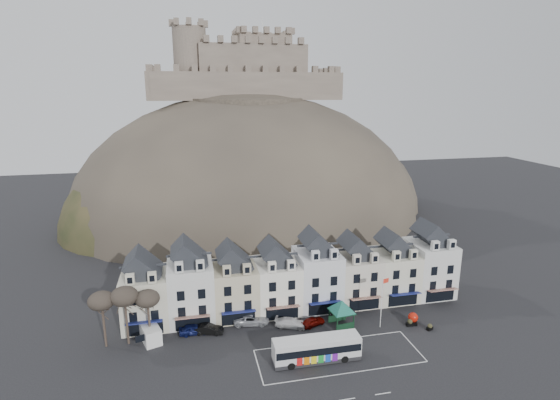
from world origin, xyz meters
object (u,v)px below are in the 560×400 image
at_px(white_van, 150,332).
at_px(bus_shelter, 342,306).
at_px(car_navy, 194,329).
at_px(car_black, 209,329).
at_px(car_white, 291,323).
at_px(red_buoy, 413,318).
at_px(car_charcoal, 342,310).
at_px(bus, 317,348).
at_px(flagpole, 382,299).
at_px(car_maroon, 313,321).
at_px(car_silver, 251,319).

bearing_deg(white_van, bus_shelter, -23.19).
bearing_deg(car_navy, bus_shelter, -98.02).
bearing_deg(car_black, car_white, -80.47).
distance_m(red_buoy, car_navy, 33.04).
distance_m(red_buoy, car_charcoal, 10.87).
relative_size(bus, flagpole, 1.45).
relative_size(white_van, car_navy, 1.27).
distance_m(bus, red_buoy, 18.02).
distance_m(flagpole, car_charcoal, 7.73).
xyz_separation_m(car_black, car_charcoal, (21.23, 1.36, -0.07)).
distance_m(car_navy, car_maroon, 17.74).
bearing_deg(bus_shelter, car_maroon, 160.27).
xyz_separation_m(white_van, car_black, (8.32, -0.34, -0.46)).
bearing_deg(car_white, car_black, 107.34).
bearing_deg(red_buoy, car_silver, 167.37).
bearing_deg(car_silver, car_maroon, -97.46).
height_order(bus, car_white, bus).
bearing_deg(car_maroon, car_silver, 52.19).
bearing_deg(white_van, car_navy, -17.66).
relative_size(white_van, car_charcoal, 1.42).
bearing_deg(bus_shelter, car_silver, 158.60).
xyz_separation_m(flagpole, car_black, (-25.52, 3.73, -3.88)).
xyz_separation_m(bus, red_buoy, (17.11, 5.60, -0.86)).
bearing_deg(bus, car_white, 99.11).
bearing_deg(car_silver, bus, -139.56).
distance_m(car_navy, car_black, 2.11).
bearing_deg(flagpole, bus, -153.70).
relative_size(bus_shelter, car_navy, 1.50).
xyz_separation_m(white_van, car_maroon, (23.92, -1.48, -0.51)).
bearing_deg(white_van, car_black, -20.56).
height_order(white_van, car_charcoal, white_van).
bearing_deg(bus_shelter, car_white, 163.66).
distance_m(car_silver, car_charcoal, 14.67).
relative_size(car_silver, car_charcoal, 1.36).
distance_m(bus_shelter, white_van, 28.30).
xyz_separation_m(red_buoy, car_maroon, (-15.07, 2.90, -0.29)).
bearing_deg(white_van, red_buoy, -24.63).
bearing_deg(flagpole, white_van, 173.14).
distance_m(car_black, car_maroon, 15.64).
height_order(car_black, car_white, car_black).
relative_size(red_buoy, car_charcoal, 0.47).
height_order(bus, red_buoy, bus).
height_order(car_navy, car_white, car_navy).
xyz_separation_m(bus_shelter, car_black, (-19.80, 2.11, -2.55)).
xyz_separation_m(car_white, car_charcoal, (8.99, 2.19, -0.04)).
xyz_separation_m(flagpole, white_van, (-33.83, 4.07, -3.42)).
xyz_separation_m(bus_shelter, white_van, (-28.12, 2.45, -2.09)).
xyz_separation_m(bus_shelter, car_silver, (-13.24, 3.47, -2.51)).
relative_size(car_navy, car_black, 1.01).
bearing_deg(red_buoy, car_charcoal, 150.20).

